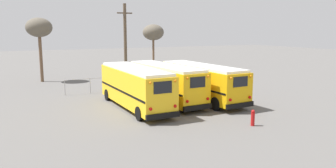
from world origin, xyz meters
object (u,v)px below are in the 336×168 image
school_bus_0 (135,86)px  school_bus_2 (201,81)px  fire_hydrant (253,118)px  utility_pole (125,42)px  school_bus_1 (165,82)px  bare_tree_0 (39,29)px  bare_tree_1 (153,33)px

school_bus_0 → school_bus_2: size_ratio=0.99×
school_bus_0 → fire_hydrant: school_bus_0 is taller
school_bus_0 → utility_pole: bearing=73.3°
school_bus_1 → utility_pole: (0.82, 11.99, 2.89)m
bare_tree_0 → fire_hydrant: (9.84, -24.99, -5.62)m
school_bus_2 → fire_hydrant: size_ratio=9.73×
utility_pole → fire_hydrant: 21.19m
school_bus_2 → fire_hydrant: 8.11m
utility_pole → bare_tree_0: 9.91m
bare_tree_1 → fire_hydrant: (-3.47, -22.82, -5.09)m
school_bus_1 → fire_hydrant: school_bus_1 is taller
school_bus_1 → bare_tree_1: 15.50m
school_bus_0 → fire_hydrant: size_ratio=9.63×
school_bus_2 → school_bus_1: bearing=164.4°
bare_tree_1 → fire_hydrant: bearing=-98.6°
school_bus_0 → bare_tree_1: size_ratio=1.49×
school_bus_2 → utility_pole: utility_pole is taller
bare_tree_1 → fire_hydrant: size_ratio=6.47×
school_bus_0 → school_bus_1: (3.04, 0.86, -0.03)m
school_bus_0 → fire_hydrant: bearing=-58.5°
fire_hydrant → school_bus_1: bearing=101.7°
school_bus_0 → bare_tree_0: bearing=106.3°
bare_tree_1 → utility_pole: bearing=-155.5°
school_bus_2 → utility_pole: bearing=99.8°
school_bus_0 → bare_tree_0: bare_tree_0 is taller
bare_tree_1 → school_bus_0: bearing=-119.2°
school_bus_2 → utility_pole: (-2.22, 12.84, 2.91)m
utility_pole → bare_tree_0: (-8.84, 4.21, 1.56)m
school_bus_1 → bare_tree_1: bearing=69.3°
bare_tree_0 → school_bus_2: bearing=-57.0°
utility_pole → bare_tree_1: 5.03m
bare_tree_0 → fire_hydrant: bearing=-68.5°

